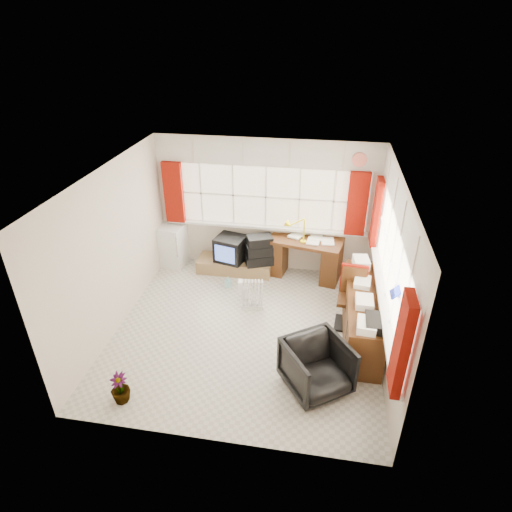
% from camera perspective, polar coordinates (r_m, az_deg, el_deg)
% --- Properties ---
extents(ground, '(4.00, 4.00, 0.00)m').
position_cam_1_polar(ground, '(6.77, -1.29, -9.92)').
color(ground, beige).
rests_on(ground, ground).
extents(room_walls, '(4.00, 4.00, 4.00)m').
position_cam_1_polar(room_walls, '(5.93, -1.46, 1.34)').
color(room_walls, beige).
rests_on(room_walls, ground).
extents(window_back, '(3.70, 0.12, 3.60)m').
position_cam_1_polar(window_back, '(7.89, 1.26, 4.36)').
color(window_back, beige).
rests_on(window_back, room_walls).
extents(window_right, '(0.12, 3.70, 3.60)m').
position_cam_1_polar(window_right, '(6.20, 16.62, -4.66)').
color(window_right, beige).
rests_on(window_right, room_walls).
extents(curtains, '(3.83, 3.83, 1.15)m').
position_cam_1_polar(curtains, '(6.69, 7.89, 4.06)').
color(curtains, '#980B08').
rests_on(curtains, room_walls).
extents(overhead_cabinets, '(3.98, 3.98, 0.48)m').
position_cam_1_polar(overhead_cabinets, '(6.44, 8.90, 10.62)').
color(overhead_cabinets, silver).
rests_on(overhead_cabinets, room_walls).
extents(desk, '(1.41, 0.89, 0.79)m').
position_cam_1_polar(desk, '(7.94, 6.55, 0.06)').
color(desk, '#562B14').
rests_on(desk, ground).
extents(desk_lamp, '(0.20, 0.18, 0.47)m').
position_cam_1_polar(desk_lamp, '(7.54, 6.45, 4.08)').
color(desk_lamp, '#FCF60A').
rests_on(desk_lamp, desk).
extents(task_chair, '(0.45, 0.47, 0.99)m').
position_cam_1_polar(task_chair, '(6.81, 12.64, -4.95)').
color(task_chair, black).
rests_on(task_chair, ground).
extents(office_chair, '(1.07, 1.07, 0.71)m').
position_cam_1_polar(office_chair, '(5.72, 8.11, -14.40)').
color(office_chair, black).
rests_on(office_chair, ground).
extents(radiator, '(0.38, 0.20, 0.54)m').
position_cam_1_polar(radiator, '(7.11, -0.50, -5.51)').
color(radiator, white).
rests_on(radiator, ground).
extents(credenza, '(0.50, 2.00, 0.85)m').
position_cam_1_polar(credenza, '(6.64, 13.94, -7.53)').
color(credenza, '#562B14').
rests_on(credenza, ground).
extents(file_tray, '(0.31, 0.39, 0.13)m').
position_cam_1_polar(file_tray, '(5.82, 15.81, -8.61)').
color(file_tray, black).
rests_on(file_tray, credenza).
extents(tv_bench, '(1.40, 0.50, 0.25)m').
position_cam_1_polar(tv_bench, '(8.17, -2.85, -1.24)').
color(tv_bench, '#A17E50').
rests_on(tv_bench, ground).
extents(crt_tv, '(0.62, 0.59, 0.47)m').
position_cam_1_polar(crt_tv, '(7.99, -3.41, 0.98)').
color(crt_tv, black).
rests_on(crt_tv, tv_bench).
extents(hifi_stack, '(0.62, 0.51, 0.56)m').
position_cam_1_polar(hifi_stack, '(7.86, 0.48, 0.71)').
color(hifi_stack, black).
rests_on(hifi_stack, tv_bench).
extents(mini_fridge, '(0.53, 0.54, 0.81)m').
position_cam_1_polar(mini_fridge, '(8.43, -11.12, 1.43)').
color(mini_fridge, white).
rests_on(mini_fridge, ground).
extents(spray_bottle_a, '(0.13, 0.13, 0.31)m').
position_cam_1_polar(spray_bottle_a, '(7.37, -1.46, -4.70)').
color(spray_bottle_a, white).
rests_on(spray_bottle_a, ground).
extents(spray_bottle_b, '(0.11, 0.11, 0.21)m').
position_cam_1_polar(spray_bottle_b, '(7.71, -3.77, -3.48)').
color(spray_bottle_b, '#90D8D4').
rests_on(spray_bottle_b, ground).
extents(flower_vase, '(0.31, 0.31, 0.44)m').
position_cam_1_polar(flower_vase, '(5.86, -17.68, -16.42)').
color(flower_vase, black).
rests_on(flower_vase, ground).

